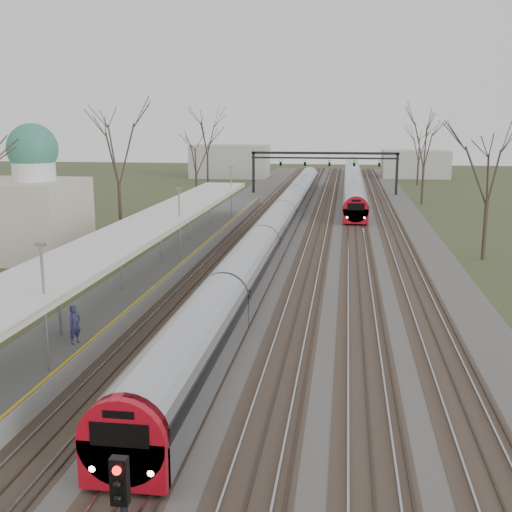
% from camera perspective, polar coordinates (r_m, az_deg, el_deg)
% --- Properties ---
extents(track_bed, '(24.00, 160.00, 0.22)m').
position_cam_1_polar(track_bed, '(63.92, 5.04, 2.53)').
color(track_bed, '#474442').
rests_on(track_bed, ground).
extents(platform, '(3.50, 69.00, 1.00)m').
position_cam_1_polar(platform, '(48.22, -7.22, -0.09)').
color(platform, '#9E9B93').
rests_on(platform, ground).
extents(canopy, '(4.10, 50.00, 3.11)m').
position_cam_1_polar(canopy, '(43.34, -8.89, 3.11)').
color(canopy, slate).
rests_on(canopy, platform).
extents(dome_building, '(10.00, 8.00, 10.30)m').
position_cam_1_polar(dome_building, '(52.86, -20.56, 3.84)').
color(dome_building, beige).
rests_on(dome_building, ground).
extents(signal_gantry, '(21.00, 0.59, 6.08)m').
position_cam_1_polar(signal_gantry, '(93.19, 6.12, 8.47)').
color(signal_gantry, black).
rests_on(signal_gantry, ground).
extents(tree_west_far, '(5.50, 5.50, 11.33)m').
position_cam_1_polar(tree_west_far, '(59.65, -12.22, 9.33)').
color(tree_west_far, '#2D231C').
rests_on(tree_west_far, ground).
extents(tree_east_far, '(5.00, 5.00, 10.30)m').
position_cam_1_polar(tree_east_far, '(51.17, 20.06, 7.66)').
color(tree_east_far, '#2D231C').
rests_on(tree_east_far, ground).
extents(train_near, '(2.62, 90.21, 3.05)m').
position_cam_1_polar(train_near, '(61.37, 2.35, 3.51)').
color(train_near, '#9EA1A8').
rests_on(train_near, ground).
extents(train_far, '(2.62, 75.21, 3.05)m').
position_cam_1_polar(train_far, '(102.15, 8.63, 6.78)').
color(train_far, '#9EA1A8').
rests_on(train_far, ground).
extents(passenger, '(0.63, 0.74, 1.74)m').
position_cam_1_polar(passenger, '(28.86, -15.81, -5.91)').
color(passenger, navy).
rests_on(passenger, platform).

